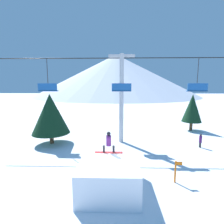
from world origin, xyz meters
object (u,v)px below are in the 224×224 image
snow_ramp (109,175)px  snowboarder (109,143)px  distant_skier (200,140)px  trail_marker (176,171)px  pine_tree_near (50,114)px

snow_ramp → snowboarder: snowboarder is taller
snowboarder → distant_skier: (7.83, 5.49, -1.54)m
snowboarder → trail_marker: size_ratio=1.27×
snow_ramp → distant_skier: snow_ramp is taller
snow_ramp → pine_tree_near: (-5.80, 7.19, 2.03)m
snow_ramp → pine_tree_near: size_ratio=0.76×
trail_marker → distant_skier: trail_marker is taller
trail_marker → pine_tree_near: bearing=145.8°
snow_ramp → trail_marker: snow_ramp is taller
pine_tree_near → trail_marker: pine_tree_near is taller
snow_ramp → pine_tree_near: pine_tree_near is taller
snow_ramp → snowboarder: 1.73m
pine_tree_near → snowboarder: bearing=-47.2°
snow_ramp → distant_skier: size_ratio=2.89×
snow_ramp → snowboarder: bearing=94.1°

